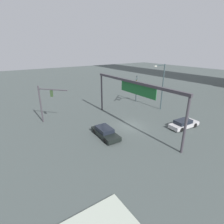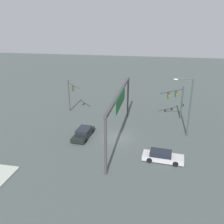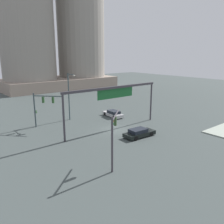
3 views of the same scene
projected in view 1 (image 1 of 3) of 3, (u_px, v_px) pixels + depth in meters
ground_plane at (129, 126)px, 25.86m from camera, size 169.02×169.02×0.00m
traffic_signal_near_corner at (136, 85)px, 35.32m from camera, size 3.45×3.96×5.55m
traffic_signal_opposite_side at (46, 99)px, 25.86m from camera, size 3.64×3.28×5.73m
streetlamp_curved_arm at (162, 84)px, 31.14m from camera, size 0.32×2.60×8.30m
overhead_sign_gantry at (134, 89)px, 24.05m from camera, size 17.51×0.43×6.75m
sedan_car_approaching at (184, 124)px, 25.30m from camera, size 2.08×4.82×1.21m
sedan_car_waiting_far at (105, 132)px, 22.78m from camera, size 4.85×2.14×1.21m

